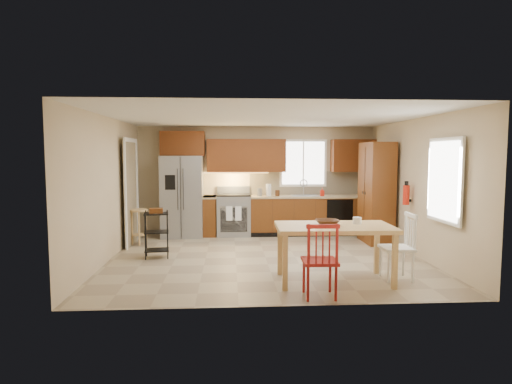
{
  "coord_description": "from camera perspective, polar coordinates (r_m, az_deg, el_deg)",
  "views": [
    {
      "loc": [
        -0.64,
        -7.54,
        1.85
      ],
      "look_at": [
        -0.15,
        0.4,
        1.15
      ],
      "focal_mm": 30.0,
      "sensor_mm": 36.0,
      "label": 1
    }
  ],
  "objects": [
    {
      "name": "floor",
      "position": [
        7.79,
        1.27,
        -8.71
      ],
      "size": [
        5.5,
        5.5,
        0.0
      ],
      "primitive_type": "plane",
      "color": "tan",
      "rests_on": "ground"
    },
    {
      "name": "ceiling",
      "position": [
        7.6,
        1.31,
        9.93
      ],
      "size": [
        5.5,
        5.0,
        0.02
      ],
      "primitive_type": "cube",
      "color": "silver",
      "rests_on": "ground"
    },
    {
      "name": "wall_back",
      "position": [
        10.08,
        0.09,
        1.61
      ],
      "size": [
        5.5,
        0.02,
        2.5
      ],
      "primitive_type": "cube",
      "color": "#CCB793",
      "rests_on": "ground"
    },
    {
      "name": "wall_front",
      "position": [
        5.12,
        3.66,
        -1.7
      ],
      "size": [
        5.5,
        0.02,
        2.5
      ],
      "primitive_type": "cube",
      "color": "#CCB793",
      "rests_on": "ground"
    },
    {
      "name": "wall_left",
      "position": [
        7.86,
        -19.12,
        0.37
      ],
      "size": [
        0.02,
        5.0,
        2.5
      ],
      "primitive_type": "cube",
      "color": "#CCB793",
      "rests_on": "ground"
    },
    {
      "name": "wall_right",
      "position": [
        8.29,
        20.59,
        0.56
      ],
      "size": [
        0.02,
        5.0,
        2.5
      ],
      "primitive_type": "cube",
      "color": "#CCB793",
      "rests_on": "ground"
    },
    {
      "name": "refrigerator",
      "position": [
        9.77,
        -9.77,
        -0.57
      ],
      "size": [
        0.92,
        0.75,
        1.82
      ],
      "primitive_type": "cube",
      "color": "gray",
      "rests_on": "floor"
    },
    {
      "name": "range_stove",
      "position": [
        9.83,
        -3.0,
        -3.12
      ],
      "size": [
        0.76,
        0.63,
        0.92
      ],
      "primitive_type": "cube",
      "color": "gray",
      "rests_on": "floor"
    },
    {
      "name": "base_cabinet_narrow",
      "position": [
        9.85,
        -6.2,
        -3.18
      ],
      "size": [
        0.3,
        0.6,
        0.9
      ],
      "primitive_type": "cube",
      "color": "brown",
      "rests_on": "floor"
    },
    {
      "name": "base_cabinet_run",
      "position": [
        10.03,
        7.58,
        -3.05
      ],
      "size": [
        2.92,
        0.6,
        0.9
      ],
      "primitive_type": "cube",
      "color": "brown",
      "rests_on": "floor"
    },
    {
      "name": "dishwasher",
      "position": [
        9.88,
        11.1,
        -3.22
      ],
      "size": [
        0.6,
        0.02,
        0.78
      ],
      "primitive_type": "cube",
      "color": "black",
      "rests_on": "floor"
    },
    {
      "name": "backsplash",
      "position": [
        10.24,
        7.32,
        1.2
      ],
      "size": [
        2.92,
        0.03,
        0.55
      ],
      "primitive_type": "cube",
      "color": "beige",
      "rests_on": "wall_back"
    },
    {
      "name": "upper_over_fridge",
      "position": [
        9.93,
        -9.74,
        6.39
      ],
      "size": [
        1.0,
        0.35,
        0.55
      ],
      "primitive_type": "cube",
      "color": "#632D10",
      "rests_on": "wall_back"
    },
    {
      "name": "upper_left_block",
      "position": [
        9.88,
        -1.3,
        4.87
      ],
      "size": [
        1.8,
        0.35,
        0.75
      ],
      "primitive_type": "cube",
      "color": "#632D10",
      "rests_on": "wall_back"
    },
    {
      "name": "upper_right_block",
      "position": [
        10.28,
        12.81,
        4.76
      ],
      "size": [
        1.0,
        0.35,
        0.75
      ],
      "primitive_type": "cube",
      "color": "#632D10",
      "rests_on": "wall_back"
    },
    {
      "name": "window_back",
      "position": [
        10.18,
        6.3,
        3.86
      ],
      "size": [
        1.12,
        0.04,
        1.12
      ],
      "primitive_type": "cube",
      "color": "white",
      "rests_on": "wall_back"
    },
    {
      "name": "sink",
      "position": [
        9.95,
        6.54,
        -0.72
      ],
      "size": [
        0.62,
        0.46,
        0.16
      ],
      "primitive_type": "cube",
      "color": "gray",
      "rests_on": "base_cabinet_run"
    },
    {
      "name": "undercab_glow",
      "position": [
        9.85,
        -3.03,
        2.57
      ],
      "size": [
        1.6,
        0.3,
        0.01
      ],
      "primitive_type": "cube",
      "color": "#FFBF66",
      "rests_on": "wall_back"
    },
    {
      "name": "soap_bottle",
      "position": [
        9.91,
        8.81,
        0.02
      ],
      "size": [
        0.09,
        0.09,
        0.19
      ],
      "primitive_type": "imported",
      "color": "red",
      "rests_on": "base_cabinet_run"
    },
    {
      "name": "paper_towel",
      "position": [
        9.77,
        1.68,
        0.26
      ],
      "size": [
        0.12,
        0.12,
        0.28
      ],
      "primitive_type": "cylinder",
      "color": "white",
      "rests_on": "base_cabinet_run"
    },
    {
      "name": "canister_steel",
      "position": [
        9.76,
        0.51,
        -0.04
      ],
      "size": [
        0.11,
        0.11,
        0.18
      ],
      "primitive_type": "cylinder",
      "color": "gray",
      "rests_on": "base_cabinet_run"
    },
    {
      "name": "canister_wood",
      "position": [
        9.76,
        2.87,
        -0.16
      ],
      "size": [
        0.1,
        0.1,
        0.14
      ],
      "primitive_type": "cylinder",
      "color": "#472613",
      "rests_on": "base_cabinet_run"
    },
    {
      "name": "pantry",
      "position": [
        9.3,
        15.73,
        -0.1
      ],
      "size": [
        0.5,
        0.95,
        2.1
      ],
      "primitive_type": "cube",
      "color": "brown",
      "rests_on": "floor"
    },
    {
      "name": "fire_extinguisher",
      "position": [
        8.39,
        19.39,
        -0.39
      ],
      "size": [
        0.12,
        0.12,
        0.36
      ],
      "primitive_type": "cylinder",
      "color": "red",
      "rests_on": "wall_right"
    },
    {
      "name": "window_right",
      "position": [
        7.22,
        23.86,
        1.42
      ],
      "size": [
        0.04,
        1.02,
        1.32
      ],
      "primitive_type": "cube",
      "color": "white",
      "rests_on": "wall_right"
    },
    {
      "name": "doorway",
      "position": [
        9.11,
        -16.42,
        -0.22
      ],
      "size": [
        0.04,
        0.95,
        2.1
      ],
      "primitive_type": "cube",
      "color": "#8C7A59",
      "rests_on": "wall_left"
    },
    {
      "name": "dining_table",
      "position": [
        6.37,
        10.36,
        -8.13
      ],
      "size": [
        1.69,
        0.98,
        0.81
      ],
      "primitive_type": null,
      "rotation": [
        0.0,
        0.0,
        -0.03
      ],
      "color": "tan",
      "rests_on": "floor"
    },
    {
      "name": "chair_red",
      "position": [
        5.66,
        8.49,
        -8.91
      ],
      "size": [
        0.47,
        0.47,
        0.98
      ],
      "primitive_type": null,
      "rotation": [
        0.0,
        0.0,
        -0.03
      ],
      "color": "#A61E19",
      "rests_on": "floor"
    },
    {
      "name": "chair_white",
      "position": [
        6.69,
        18.24,
        -6.95
      ],
      "size": [
        0.47,
        0.47,
        0.98
      ],
      "primitive_type": null,
      "rotation": [
        0.0,
        0.0,
        1.54
      ],
      "color": "white",
      "rests_on": "floor"
    },
    {
      "name": "table_bowl",
      "position": [
        6.27,
        9.49,
        -4.46
      ],
      "size": [
        0.35,
        0.35,
        0.08
      ],
      "primitive_type": "imported",
      "rotation": [
        0.0,
        0.0,
        -0.03
      ],
      "color": "#472613",
      "rests_on": "dining_table"
    },
    {
      "name": "table_jar",
      "position": [
        6.48,
        13.34,
        -3.93
      ],
      "size": [
        0.13,
        0.13,
        0.15
      ],
      "primitive_type": "cylinder",
      "rotation": [
        0.0,
        0.0,
        -0.03
      ],
      "color": "white",
      "rests_on": "dining_table"
    },
    {
      "name": "bar_stool",
      "position": [
        9.11,
        -15.33,
        -4.52
      ],
      "size": [
        0.44,
        0.44,
        0.73
      ],
      "primitive_type": null,
      "rotation": [
        0.0,
        0.0,
        0.28
      ],
      "color": "tan",
      "rests_on": "floor"
    },
    {
      "name": "utility_cart",
      "position": [
        7.89,
        -13.11,
        -5.53
      ],
      "size": [
        0.46,
        0.38,
        0.85
      ],
      "primitive_type": null,
      "rotation": [
        0.0,
        0.0,
        0.13
      ],
      "color": "black",
      "rests_on": "floor"
    }
  ]
}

